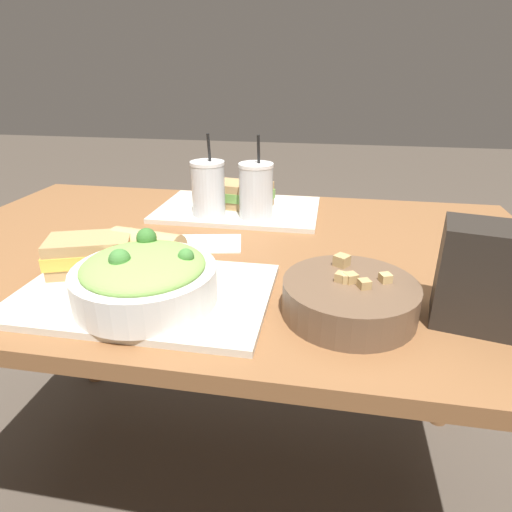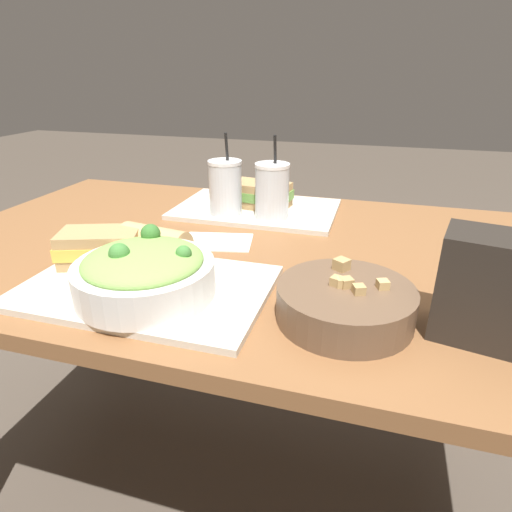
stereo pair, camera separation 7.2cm
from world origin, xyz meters
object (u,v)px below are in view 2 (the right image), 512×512
salad_bowl (145,272)px  chip_bag (492,289)px  drink_cup_dark (225,189)px  soup_bowl (345,302)px  baguette_near (156,244)px  sandwich_near (101,247)px  napkin_folded (217,242)px  drink_cup_red (272,193)px  sandwich_far (260,195)px

salad_bowl → chip_bag: 0.51m
drink_cup_dark → soup_bowl: bearing=-50.1°
baguette_near → sandwich_near: bearing=123.9°
chip_bag → napkin_folded: chip_bag is taller
sandwich_near → soup_bowl: bearing=-26.2°
soup_bowl → sandwich_near: size_ratio=1.22×
drink_cup_red → sandwich_far: bearing=123.5°
salad_bowl → sandwich_far: 0.52m
sandwich_near → sandwich_far: size_ratio=1.00×
drink_cup_red → napkin_folded: drink_cup_red is taller
salad_bowl → soup_bowl: 0.32m
sandwich_far → chip_bag: (0.46, -0.48, 0.03)m
sandwich_far → drink_cup_dark: bearing=-122.1°
salad_bowl → sandwich_far: (0.05, 0.52, -0.01)m
sandwich_near → napkin_folded: bearing=28.8°
drink_cup_dark → drink_cup_red: size_ratio=1.00×
sandwich_near → chip_bag: size_ratio=1.10×
sandwich_near → baguette_near: 0.10m
salad_bowl → napkin_folded: salad_bowl is taller
baguette_near → drink_cup_red: drink_cup_red is taller
sandwich_near → drink_cup_dark: (0.12, 0.35, 0.03)m
salad_bowl → chip_bag: size_ratio=1.46×
drink_cup_dark → chip_bag: bearing=-36.8°
soup_bowl → baguette_near: 0.38m
soup_bowl → sandwich_far: size_ratio=1.22×
salad_bowl → soup_bowl: bearing=5.9°
salad_bowl → soup_bowl: (0.32, 0.03, -0.02)m
baguette_near → napkin_folded: 0.16m
salad_bowl → baguette_near: 0.14m
baguette_near → sandwich_far: (0.10, 0.39, -0.00)m
drink_cup_dark → chip_bag: drink_cup_dark is taller
chip_bag → soup_bowl: bearing=-166.0°
sandwich_far → drink_cup_red: size_ratio=0.85×
drink_cup_dark → napkin_folded: size_ratio=1.21×
sandwich_near → drink_cup_dark: bearing=51.2°
sandwich_far → chip_bag: chip_bag is taller
baguette_near → drink_cup_dark: drink_cup_dark is taller
chip_bag → napkin_folded: size_ratio=0.93×
soup_bowl → chip_bag: 0.20m
napkin_folded → soup_bowl: bearing=-38.4°
sandwich_far → napkin_folded: 0.25m
sandwich_near → baguette_near: (0.09, 0.04, 0.00)m
sandwich_near → chip_bag: bearing=-23.7°
napkin_folded → drink_cup_red: bearing=64.6°
soup_bowl → sandwich_far: sandwich_far is taller
sandwich_far → drink_cup_red: (0.05, -0.08, 0.03)m
soup_bowl → napkin_folded: soup_bowl is taller
drink_cup_dark → napkin_folded: drink_cup_dark is taller
baguette_near → drink_cup_red: bearing=-16.0°
sandwich_far → drink_cup_dark: (-0.07, -0.08, 0.03)m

